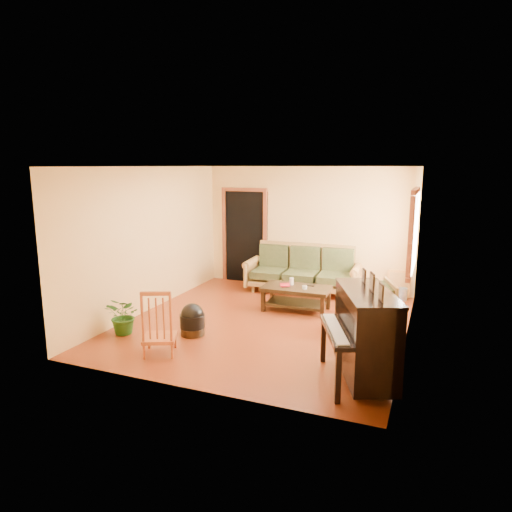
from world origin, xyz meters
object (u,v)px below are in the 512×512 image
at_px(sofa, 302,269).
at_px(ceramic_crock, 402,294).
at_px(potted_plant, 125,316).
at_px(red_chair, 159,321).
at_px(coffee_table, 296,298).
at_px(armchair, 367,309).
at_px(piano, 366,336).
at_px(footstool, 192,323).

relative_size(sofa, ceramic_crock, 9.61).
bearing_deg(potted_plant, red_chair, -25.03).
xyz_separation_m(coffee_table, armchair, (1.38, -0.80, 0.21)).
height_order(armchair, red_chair, red_chair).
distance_m(red_chair, ceramic_crock, 5.00).
bearing_deg(ceramic_crock, red_chair, -126.53).
xyz_separation_m(sofa, potted_plant, (-1.90, -3.36, -0.19)).
bearing_deg(potted_plant, ceramic_crock, 42.41).
distance_m(armchair, ceramic_crock, 2.26).
relative_size(armchair, piano, 0.67).
bearing_deg(piano, armchair, 75.88).
relative_size(coffee_table, piano, 0.94).
height_order(footstool, red_chair, red_chair).
bearing_deg(piano, footstool, 146.22).
height_order(coffee_table, ceramic_crock, coffee_table).
relative_size(footstool, ceramic_crock, 1.64).
relative_size(armchair, ceramic_crock, 3.63).
bearing_deg(potted_plant, sofa, 60.45).
bearing_deg(red_chair, piano, -20.00).
xyz_separation_m(armchair, potted_plant, (-3.53, -1.36, -0.13)).
bearing_deg(sofa, ceramic_crock, 3.31).
height_order(coffee_table, red_chair, red_chair).
distance_m(footstool, potted_plant, 1.07).
bearing_deg(armchair, potted_plant, -179.52).
height_order(sofa, potted_plant, sofa).
height_order(armchair, potted_plant, armchair).
relative_size(piano, footstool, 3.29).
bearing_deg(sofa, coffee_table, -81.09).
bearing_deg(sofa, potted_plant, -122.31).
distance_m(armchair, red_chair, 3.15).
xyz_separation_m(armchair, red_chair, (-2.59, -1.80, 0.04)).
distance_m(red_chair, potted_plant, 1.05).
xyz_separation_m(coffee_table, piano, (1.60, -2.36, 0.35)).
bearing_deg(sofa, footstool, -109.64).
xyz_separation_m(red_chair, potted_plant, (-0.94, 0.44, -0.17)).
height_order(sofa, armchair, sofa).
height_order(armchair, piano, piano).
xyz_separation_m(coffee_table, red_chair, (-1.21, -2.60, 0.25)).
bearing_deg(ceramic_crock, armchair, -99.73).
relative_size(coffee_table, potted_plant, 2.02).
distance_m(armchair, potted_plant, 3.78).
bearing_deg(sofa, red_chair, -107.01).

